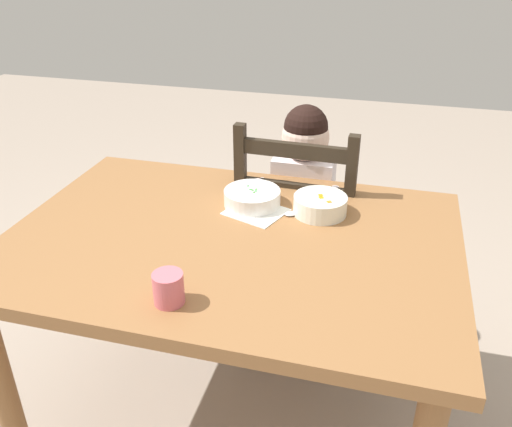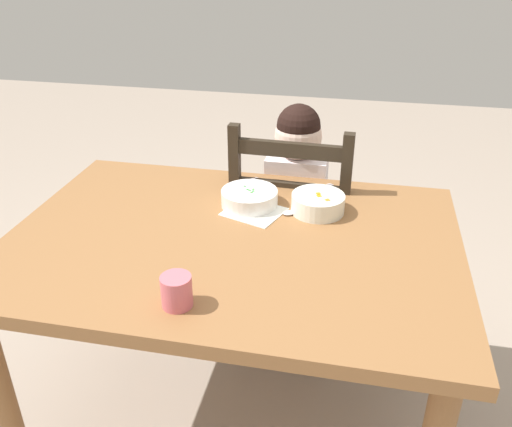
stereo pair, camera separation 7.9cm
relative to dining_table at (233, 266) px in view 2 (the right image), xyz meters
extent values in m
plane|color=#A39283|center=(0.00, 0.00, -0.62)|extent=(8.00, 8.00, 0.00)
cube|color=#906138|center=(0.00, 0.00, 0.08)|extent=(1.29, 0.91, 0.04)
cylinder|color=#906138|center=(-0.57, -0.38, -0.28)|extent=(0.07, 0.07, 0.68)
cylinder|color=#906138|center=(-0.57, 0.38, -0.28)|extent=(0.07, 0.07, 0.68)
cylinder|color=#906138|center=(0.57, 0.38, -0.28)|extent=(0.07, 0.07, 0.68)
cube|color=#2C2319|center=(0.12, 0.55, -0.18)|extent=(0.43, 0.43, 0.02)
cube|color=#2C2319|center=(0.31, 0.74, -0.41)|extent=(0.04, 0.04, 0.43)
cube|color=#2C2319|center=(-0.07, 0.75, -0.41)|extent=(0.04, 0.04, 0.43)
cube|color=#2C2319|center=(0.30, 0.36, -0.41)|extent=(0.04, 0.04, 0.43)
cube|color=#2C2319|center=(-0.08, 0.37, -0.41)|extent=(0.04, 0.04, 0.43)
cube|color=#2C2319|center=(0.30, 0.36, 0.07)|extent=(0.04, 0.04, 0.48)
cube|color=#2C2319|center=(-0.08, 0.37, 0.07)|extent=(0.04, 0.04, 0.48)
cube|color=#2C2319|center=(0.11, 0.36, 0.24)|extent=(0.36, 0.04, 0.05)
cube|color=#2C2319|center=(0.11, 0.36, 0.09)|extent=(0.36, 0.04, 0.05)
cube|color=white|center=(0.12, 0.52, -0.01)|extent=(0.22, 0.14, 0.32)
sphere|color=beige|center=(0.12, 0.52, 0.23)|extent=(0.17, 0.17, 0.17)
sphere|color=black|center=(0.12, 0.52, 0.26)|extent=(0.16, 0.16, 0.16)
cylinder|color=#3F4C72|center=(0.06, 0.40, -0.40)|extent=(0.07, 0.07, 0.45)
cylinder|color=#3F4C72|center=(0.17, 0.40, -0.40)|extent=(0.07, 0.07, 0.45)
cylinder|color=white|center=(-0.01, 0.42, 0.07)|extent=(0.06, 0.24, 0.13)
cylinder|color=white|center=(0.25, 0.42, 0.07)|extent=(0.06, 0.24, 0.13)
cylinder|color=white|center=(0.01, 0.20, 0.13)|extent=(0.18, 0.18, 0.05)
cylinder|color=white|center=(0.01, 0.20, 0.10)|extent=(0.08, 0.08, 0.01)
cylinder|color=green|center=(0.01, 0.20, 0.13)|extent=(0.15, 0.15, 0.03)
sphere|color=green|center=(0.00, 0.21, 0.15)|extent=(0.01, 0.01, 0.01)
sphere|color=green|center=(0.02, 0.22, 0.15)|extent=(0.01, 0.01, 0.01)
sphere|color=#42923C|center=(0.01, 0.21, 0.15)|extent=(0.01, 0.01, 0.01)
sphere|color=green|center=(0.02, 0.20, 0.15)|extent=(0.01, 0.01, 0.01)
sphere|color=#419245|center=(-0.01, 0.23, 0.15)|extent=(0.01, 0.01, 0.01)
sphere|color=#469239|center=(0.02, 0.19, 0.15)|extent=(0.01, 0.01, 0.01)
cylinder|color=white|center=(0.22, 0.20, 0.13)|extent=(0.16, 0.16, 0.06)
cylinder|color=white|center=(0.22, 0.20, 0.10)|extent=(0.07, 0.07, 0.01)
cylinder|color=orange|center=(0.22, 0.20, 0.14)|extent=(0.14, 0.14, 0.03)
cube|color=orange|center=(0.22, 0.21, 0.15)|extent=(0.02, 0.02, 0.01)
cube|color=orange|center=(0.25, 0.17, 0.15)|extent=(0.02, 0.02, 0.01)
cube|color=orange|center=(0.23, 0.20, 0.15)|extent=(0.02, 0.02, 0.01)
cube|color=silver|center=(0.19, 0.21, 0.10)|extent=(0.08, 0.07, 0.00)
ellipsoid|color=silver|center=(0.14, 0.17, 0.11)|extent=(0.05, 0.05, 0.01)
cylinder|color=#D66673|center=(-0.05, -0.33, 0.14)|extent=(0.07, 0.07, 0.08)
cube|color=white|center=(0.03, 0.16, 0.10)|extent=(0.21, 0.20, 0.00)
camera|label=1|loc=(0.41, -1.27, 0.89)|focal=37.90mm
camera|label=2|loc=(0.34, -1.29, 0.89)|focal=37.90mm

